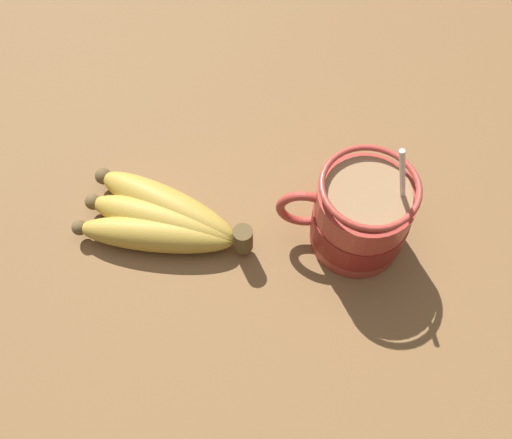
{
  "coord_description": "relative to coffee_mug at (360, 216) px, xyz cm",
  "views": [
    {
      "loc": [
        -2.26,
        30.82,
        55.53
      ],
      "look_at": [
        0.67,
        2.6,
        7.08
      ],
      "focal_mm": 40.0,
      "sensor_mm": 36.0,
      "label": 1
    }
  ],
  "objects": [
    {
      "name": "coffee_mug",
      "position": [
        0.0,
        0.0,
        0.0
      ],
      "size": [
        13.52,
        9.64,
        15.42
      ],
      "color": "#B23D33",
      "rests_on": "table"
    },
    {
      "name": "table",
      "position": [
        9.51,
        -1.21,
        -5.78
      ],
      "size": [
        103.9,
        103.9,
        2.65
      ],
      "color": "brown",
      "rests_on": "ground"
    },
    {
      "name": "banana_bunch",
      "position": [
        20.04,
        0.9,
        -2.53
      ],
      "size": [
        18.82,
        10.15,
        4.23
      ],
      "color": "brown",
      "rests_on": "table"
    }
  ]
}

